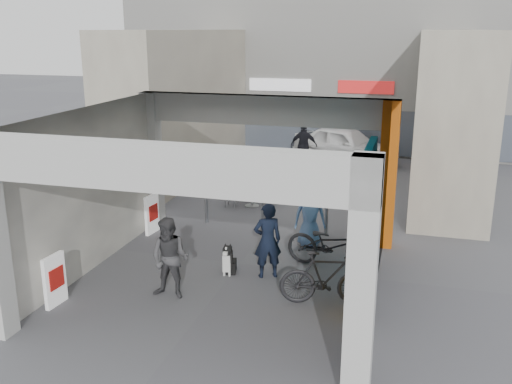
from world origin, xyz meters
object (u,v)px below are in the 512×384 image
(man_back_turned, at_px, (170,258))
(man_elderly, at_px, (310,216))
(man_with_dog, at_px, (268,241))
(man_crates, at_px, (304,146))
(bicycle_rear, at_px, (327,278))
(cafe_set, at_px, (251,194))
(produce_stand, at_px, (247,177))
(bicycle_front, at_px, (332,245))
(border_collie, at_px, (229,261))
(white_van, at_px, (345,145))

(man_back_turned, xyz_separation_m, man_elderly, (2.08, 3.39, -0.04))
(man_back_turned, bearing_deg, man_with_dog, 43.18)
(man_back_turned, relative_size, man_crates, 0.94)
(man_elderly, distance_m, bicycle_rear, 3.00)
(cafe_set, bearing_deg, man_back_turned, -87.70)
(produce_stand, xyz_separation_m, man_elderly, (3.03, -4.94, 0.48))
(cafe_set, height_order, bicycle_front, bicycle_front)
(bicycle_rear, bearing_deg, border_collie, 57.99)
(bicycle_rear, bearing_deg, man_elderly, 4.97)
(man_crates, height_order, white_van, man_crates)
(man_elderly, distance_m, man_crates, 8.03)
(produce_stand, bearing_deg, bicycle_front, -53.51)
(produce_stand, xyz_separation_m, border_collie, (1.68, -6.98, 0.00))
(bicycle_front, xyz_separation_m, bicycle_rear, (0.15, -1.64, -0.02))
(man_elderly, bearing_deg, white_van, 76.83)
(cafe_set, bearing_deg, produce_stand, 109.51)
(man_back_turned, distance_m, man_elderly, 3.98)
(produce_stand, bearing_deg, cafe_set, -65.32)
(border_collie, distance_m, bicycle_front, 2.24)
(produce_stand, height_order, man_crates, man_crates)
(produce_stand, bearing_deg, white_van, 62.92)
(produce_stand, relative_size, bicycle_rear, 0.60)
(man_back_turned, xyz_separation_m, bicycle_rear, (2.95, 0.52, -0.27))
(man_elderly, bearing_deg, produce_stand, 106.20)
(man_with_dog, height_order, man_crates, man_crates)
(bicycle_front, bearing_deg, white_van, 20.35)
(man_elderly, xyz_separation_m, bicycle_rear, (0.86, -2.86, -0.23))
(man_back_turned, bearing_deg, man_elderly, 59.18)
(cafe_set, height_order, man_elderly, man_elderly)
(bicycle_rear, bearing_deg, man_with_dog, 45.20)
(bicycle_rear, bearing_deg, man_crates, 1.72)
(produce_stand, height_order, bicycle_front, bicycle_front)
(cafe_set, relative_size, produce_stand, 1.32)
(man_back_turned, xyz_separation_m, white_van, (1.73, 12.57, -0.10))
(man_with_dog, bearing_deg, man_back_turned, 14.92)
(man_crates, distance_m, bicycle_rear, 11.01)
(produce_stand, xyz_separation_m, bicycle_rear, (3.90, -7.80, 0.25))
(man_with_dog, xyz_separation_m, bicycle_front, (1.24, 0.74, -0.26))
(cafe_set, relative_size, bicycle_front, 0.67)
(man_crates, bearing_deg, man_back_turned, 84.45)
(cafe_set, xyz_separation_m, white_van, (1.98, 6.21, 0.40))
(white_van, bearing_deg, cafe_set, -174.16)
(man_with_dog, xyz_separation_m, man_crates, (-1.19, 9.80, 0.04))
(white_van, bearing_deg, border_collie, -161.53)
(man_elderly, bearing_deg, man_crates, 86.93)
(man_crates, bearing_deg, produce_stand, 61.87)
(produce_stand, distance_m, bicycle_front, 7.21)
(produce_stand, height_order, man_with_dog, man_with_dog)
(man_back_turned, distance_m, bicycle_front, 3.55)
(man_with_dog, bearing_deg, man_crates, -110.58)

